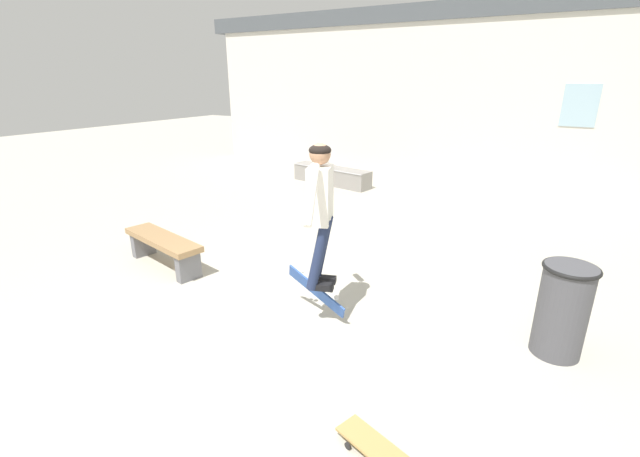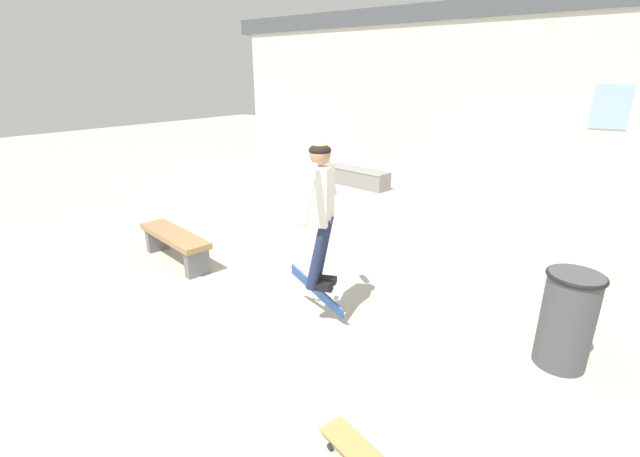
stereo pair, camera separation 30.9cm
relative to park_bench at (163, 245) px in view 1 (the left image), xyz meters
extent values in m
plane|color=#B2AD9E|center=(2.33, -0.57, -0.32)|extent=(40.00, 40.00, 0.00)
cube|color=beige|center=(2.33, 7.71, 1.60)|extent=(15.24, 0.40, 3.85)
cube|color=#474C51|center=(2.33, 7.71, 3.74)|extent=(16.00, 0.52, 0.42)
cube|color=#99B7C6|center=(4.75, 7.50, 1.65)|extent=(0.70, 0.02, 0.90)
cube|color=#99754C|center=(0.00, 0.00, 0.09)|extent=(1.54, 0.67, 0.08)
cube|color=slate|center=(-0.61, 0.13, -0.14)|extent=(0.18, 0.34, 0.37)
cube|color=slate|center=(0.61, -0.13, -0.14)|extent=(0.18, 0.34, 0.37)
cube|color=gray|center=(-0.36, 5.58, -0.11)|extent=(2.21, 0.84, 0.43)
cube|color=#B7B7BC|center=(-0.40, 5.36, 0.10)|extent=(2.13, 0.42, 0.02)
cylinder|color=#47474C|center=(4.93, 0.54, 0.14)|extent=(0.46, 0.46, 0.93)
torus|color=black|center=(4.93, 0.54, 0.59)|extent=(0.50, 0.50, 0.04)
cube|color=silver|center=(2.65, -0.13, 1.12)|extent=(0.32, 0.39, 0.58)
sphere|color=#A37556|center=(2.65, -0.13, 1.54)|extent=(0.27, 0.27, 0.21)
ellipsoid|color=black|center=(2.65, -0.13, 1.57)|extent=(0.28, 0.28, 0.12)
cylinder|color=#1E2847|center=(2.62, -0.05, 0.50)|extent=(0.29, 0.15, 0.79)
cube|color=black|center=(2.65, -0.04, 0.15)|extent=(0.28, 0.18, 0.07)
cylinder|color=#1E2847|center=(2.67, -0.21, 0.50)|extent=(0.26, 0.23, 0.79)
cube|color=black|center=(2.70, -0.20, 0.15)|extent=(0.28, 0.18, 0.07)
cylinder|color=silver|center=(2.51, 0.25, 1.23)|extent=(0.22, 0.44, 0.53)
cylinder|color=silver|center=(2.78, -0.51, 1.23)|extent=(0.22, 0.44, 0.53)
cube|color=#2D519E|center=(2.55, -0.06, -0.01)|extent=(0.82, 0.18, 0.47)
cylinder|color=silver|center=(2.83, -0.09, 0.00)|extent=(0.07, 0.06, 0.05)
cylinder|color=silver|center=(2.77, -0.01, -0.17)|extent=(0.07, 0.06, 0.05)
cylinder|color=silver|center=(2.36, -0.03, 0.19)|extent=(0.07, 0.06, 0.05)
cylinder|color=silver|center=(2.30, 0.04, 0.02)|extent=(0.07, 0.06, 0.05)
cube|color=#AD894C|center=(3.96, -1.50, -0.25)|extent=(0.79, 0.45, 0.02)
cylinder|color=black|center=(3.78, -1.32, -0.30)|extent=(0.06, 0.03, 0.05)
cylinder|color=black|center=(3.70, -1.54, -0.30)|extent=(0.06, 0.03, 0.05)
camera|label=1|loc=(4.74, -3.71, 2.24)|focal=24.00mm
camera|label=2|loc=(5.00, -3.55, 2.24)|focal=24.00mm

